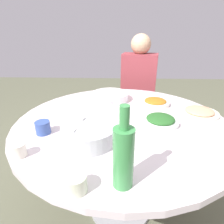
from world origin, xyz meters
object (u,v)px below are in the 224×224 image
dish_shrimp (199,112)px  diner_left (139,80)px  soup_bowl (110,97)px  tea_cup_near (76,183)px  tea_cup_side (43,127)px  stool_for_diner_left (136,126)px  green_bottle (123,156)px  dish_greens (160,120)px  rice_bowl (89,133)px  tea_cup_far (19,150)px  round_dining_table (122,140)px  dish_stirfry (155,102)px

dish_shrimp → diner_left: (-0.78, -0.31, 0.00)m
soup_bowl → tea_cup_near: size_ratio=4.02×
tea_cup_side → stool_for_diner_left: tea_cup_side is taller
dish_shrimp → green_bottle: green_bottle is taller
dish_greens → stool_for_diner_left: (-0.92, -0.04, -0.54)m
green_bottle → rice_bowl: bearing=-149.8°
dish_greens → tea_cup_far: bearing=-63.9°
tea_cup_near → diner_left: (-1.42, 0.34, -0.01)m
round_dining_table → dish_greens: size_ratio=6.04×
dish_shrimp → round_dining_table: bearing=-79.1°
dish_shrimp → green_bottle: 0.79m
stool_for_diner_left → tea_cup_near: bearing=-13.5°
rice_bowl → dish_stirfry: (-0.49, 0.40, -0.02)m
round_dining_table → tea_cup_far: bearing=-50.3°
soup_bowl → tea_cup_far: 0.79m
soup_bowl → stool_for_diner_left: bearing=153.6°
rice_bowl → tea_cup_near: size_ratio=3.48×
tea_cup_near → diner_left: size_ratio=0.10×
stool_for_diner_left → green_bottle: bearing=-7.6°
tea_cup_far → tea_cup_side: (-0.19, 0.03, 0.00)m
dish_shrimp → stool_for_diner_left: (-0.78, -0.31, -0.53)m
dish_stirfry → stool_for_diner_left: size_ratio=0.47×
tea_cup_far → green_bottle: bearing=72.0°
tea_cup_far → rice_bowl: bearing=114.5°
round_dining_table → tea_cup_far: size_ratio=19.95×
tea_cup_near → diner_left: 1.46m
round_dining_table → tea_cup_far: 0.60m
soup_bowl → dish_greens: soup_bowl is taller
soup_bowl → tea_cup_far: bearing=-26.7°
dish_greens → green_bottle: bearing=-25.5°
tea_cup_near → rice_bowl: bearing=-179.7°
dish_stirfry → tea_cup_far: tea_cup_far is taller
dish_stirfry → dish_greens: bearing=-4.4°
tea_cup_far → tea_cup_side: 0.20m
tea_cup_near → stool_for_diner_left: size_ratio=0.18×
dish_greens → stool_for_diner_left: dish_greens is taller
dish_shrimp → stool_for_diner_left: 0.99m
round_dining_table → dish_greens: dish_greens is taller
dish_stirfry → stool_for_diner_left: dish_stirfry is taller
round_dining_table → green_bottle: (0.51, -0.01, 0.26)m
green_bottle → soup_bowl: bearing=-174.4°
rice_bowl → round_dining_table: bearing=145.8°
round_dining_table → diner_left: diner_left is taller
round_dining_table → green_bottle: 0.57m
tea_cup_far → stool_for_diner_left: tea_cup_far is taller
tea_cup_far → tea_cup_side: bearing=170.9°
rice_bowl → diner_left: (-1.12, 0.34, -0.03)m
dish_shrimp → dish_greens: 0.31m
dish_greens → diner_left: 0.92m
dish_stirfry → green_bottle: size_ratio=0.68×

